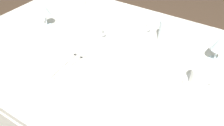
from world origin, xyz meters
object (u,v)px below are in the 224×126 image
at_px(dinner_knife, 133,92).
at_px(coffee_cup_far, 200,77).
at_px(spoon_dessert, 147,94).
at_px(wine_glass_centre, 219,44).
at_px(dinner_plate, 97,79).
at_px(coffee_cup_left, 96,30).
at_px(napkin_folded, 82,1).
at_px(fork_inner, 67,62).
at_px(coffee_cup_right, 141,26).
at_px(fork_outer, 72,65).
at_px(drink_tumbler, 165,32).
at_px(wine_glass_left, 44,11).
at_px(spoon_soup, 141,92).

relative_size(dinner_knife, coffee_cup_far, 2.17).
xyz_separation_m(spoon_dessert, coffee_cup_far, (0.16, 0.18, 0.04)).
height_order(dinner_knife, wine_glass_centre, wine_glass_centre).
height_order(dinner_plate, coffee_cup_left, coffee_cup_left).
relative_size(dinner_plate, napkin_folded, 1.72).
bearing_deg(dinner_plate, coffee_cup_left, 126.46).
bearing_deg(dinner_plate, fork_inner, 173.37).
relative_size(dinner_knife, spoon_dessert, 1.03).
bearing_deg(coffee_cup_right, coffee_cup_far, -31.35).
distance_m(dinner_plate, fork_outer, 0.17).
xyz_separation_m(dinner_plate, fork_inner, (-0.20, 0.02, -0.01)).
relative_size(spoon_dessert, napkin_folded, 1.37).
distance_m(wine_glass_centre, drink_tumbler, 0.29).
bearing_deg(wine_glass_centre, wine_glass_left, -167.56).
height_order(wine_glass_centre, drink_tumbler, wine_glass_centre).
bearing_deg(fork_outer, wine_glass_centre, 35.78).
xyz_separation_m(spoon_dessert, napkin_folded, (-0.69, 0.44, 0.08)).
bearing_deg(dinner_knife, coffee_cup_left, 145.38).
bearing_deg(coffee_cup_far, fork_outer, -160.50).
relative_size(dinner_knife, wine_glass_centre, 1.59).
distance_m(spoon_soup, drink_tumbler, 0.44).
bearing_deg(dinner_plate, napkin_folded, 133.63).
distance_m(dinner_plate, spoon_soup, 0.20).
height_order(coffee_cup_far, wine_glass_left, wine_glass_left).
height_order(dinner_plate, spoon_soup, dinner_plate).
bearing_deg(coffee_cup_left, dinner_plate, -53.54).
xyz_separation_m(fork_outer, spoon_dessert, (0.39, 0.02, -0.00)).
bearing_deg(coffee_cup_left, coffee_cup_right, 45.69).
bearing_deg(wine_glass_left, dinner_knife, -15.90).
height_order(fork_inner, coffee_cup_right, coffee_cup_right).
distance_m(dinner_plate, wine_glass_left, 0.59).
bearing_deg(coffee_cup_left, dinner_knife, -34.62).
relative_size(fork_inner, coffee_cup_far, 2.18).
bearing_deg(wine_glass_centre, fork_inner, -145.79).
bearing_deg(spoon_dessert, wine_glass_left, 166.54).
relative_size(spoon_soup, coffee_cup_left, 1.99).
height_order(fork_outer, wine_glass_centre, wine_glass_centre).
bearing_deg(wine_glass_centre, fork_outer, -144.22).
relative_size(wine_glass_centre, napkin_folded, 0.89).
relative_size(fork_outer, coffee_cup_far, 2.18).
relative_size(fork_inner, drink_tumbler, 1.91).
distance_m(fork_inner, wine_glass_centre, 0.74).
bearing_deg(napkin_folded, fork_outer, -57.54).
height_order(dinner_knife, spoon_soup, spoon_soup).
bearing_deg(fork_outer, dinner_knife, 0.33).
height_order(dinner_plate, coffee_cup_far, coffee_cup_far).
xyz_separation_m(fork_outer, coffee_cup_right, (0.14, 0.45, 0.04)).
height_order(fork_inner, dinner_knife, same).
bearing_deg(fork_outer, dinner_plate, -7.54).
height_order(spoon_dessert, wine_glass_centre, wine_glass_centre).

